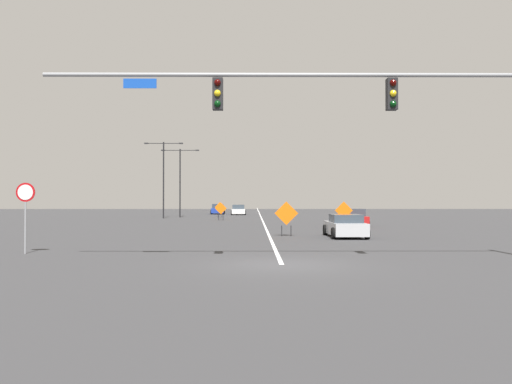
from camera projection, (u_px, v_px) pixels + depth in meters
name	position (u px, v px, depth m)	size (l,w,h in m)	color
ground	(282.00, 265.00, 17.00)	(192.14, 192.14, 0.00)	#38383A
road_centre_stripe	(260.00, 215.00, 70.37)	(0.16, 106.74, 0.01)	white
traffic_signal_assembly	(381.00, 107.00, 17.08)	(17.45, 0.44, 6.85)	gray
stop_sign	(25.00, 204.00, 20.45)	(0.76, 0.07, 2.82)	gray
street_lamp_near_left	(164.00, 173.00, 58.00)	(4.36, 0.24, 8.62)	black
street_lamp_far_left	(180.00, 176.00, 61.09)	(4.51, 0.24, 8.13)	black
construction_sign_right_lane	(221.00, 209.00, 52.86)	(1.20, 0.32, 1.83)	orange
construction_sign_left_shoulder	(220.00, 208.00, 60.89)	(1.21, 0.10, 1.82)	orange
construction_sign_median_far	(344.00, 212.00, 35.10)	(1.23, 0.09, 2.01)	orange
construction_sign_median_near	(286.00, 215.00, 30.05)	(1.38, 0.10, 2.03)	orange
car_red_approaching	(352.00, 218.00, 40.80)	(2.14, 4.22, 1.41)	red
car_white_distant	(238.00, 210.00, 71.44)	(2.16, 4.04, 1.40)	white
car_blue_mid	(218.00, 209.00, 74.94)	(2.12, 4.55, 1.47)	#1E389E
car_silver_far	(345.00, 226.00, 29.31)	(2.07, 4.41, 1.30)	#B7BABF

